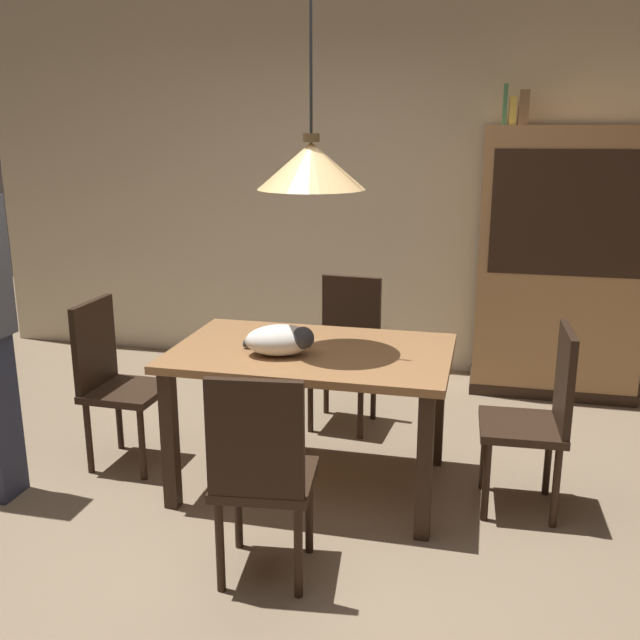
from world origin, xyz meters
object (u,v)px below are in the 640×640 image
chair_near_front (261,470)px  cat_sleeping (282,340)px  book_green_slim (505,105)px  book_yellow_short (513,111)px  chair_far_back (347,345)px  chair_right_side (540,412)px  pendant_lamp (311,165)px  dining_table (312,368)px  book_brown_thick (523,108)px  chair_left_side (113,376)px  hutch_bookcase (560,269)px

chair_near_front → cat_sleeping: (-0.13, 0.75, 0.32)m
book_green_slim → book_yellow_short: size_ratio=1.30×
book_yellow_short → chair_far_back: bearing=-136.8°
chair_right_side → pendant_lamp: pendant_lamp is taller
dining_table → book_brown_thick: size_ratio=5.83×
pendant_lamp → book_brown_thick: (1.01, 1.76, 0.30)m
dining_table → book_yellow_short: book_yellow_short is taller
chair_left_side → book_green_slim: book_green_slim is taller
dining_table → book_yellow_short: bearing=61.8°
hutch_bookcase → dining_table: bearing=-127.1°
chair_far_back → book_yellow_short: (0.93, 0.88, 1.43)m
cat_sleeping → book_brown_thick: 2.47m
dining_table → chair_near_front: bearing=-89.4°
chair_far_back → book_yellow_short: book_yellow_short is taller
chair_far_back → book_brown_thick: 1.97m
chair_left_side → pendant_lamp: 1.61m
hutch_bookcase → book_brown_thick: (-0.32, 0.00, 1.07)m
chair_left_side → dining_table: bearing=-0.1°
chair_right_side → book_yellow_short: 2.27m
pendant_lamp → dining_table: bearing=-95.4°
chair_far_back → book_green_slim: book_green_slim is taller
chair_right_side → chair_near_front: (-1.12, -0.88, 0.00)m
chair_left_side → book_green_slim: (2.02, 1.75, 1.47)m
chair_right_side → chair_left_side: (-2.26, -0.00, 0.00)m
book_green_slim → cat_sleeping: bearing=-118.2°
chair_near_front → book_yellow_short: 3.14m
dining_table → hutch_bookcase: size_ratio=0.76×
chair_far_back → chair_left_side: bearing=-142.3°
chair_far_back → dining_table: bearing=-90.4°
cat_sleeping → hutch_bookcase: 2.37m
chair_far_back → chair_right_side: bearing=-37.9°
hutch_bookcase → book_yellow_short: book_yellow_short is taller
book_brown_thick → dining_table: bearing=-119.9°
chair_left_side → cat_sleeping: 1.06m
chair_far_back → book_yellow_short: 1.92m
dining_table → book_green_slim: size_ratio=5.38×
chair_left_side → chair_far_back: (1.13, 0.88, 0.00)m
chair_far_back → book_brown_thick: size_ratio=3.88×
chair_near_front → dining_table: bearing=90.6°
dining_table → book_yellow_short: 2.37m
cat_sleeping → hutch_bookcase: hutch_bookcase is taller
book_yellow_short → dining_table: bearing=-118.2°
chair_right_side → hutch_bookcase: hutch_bookcase is taller
dining_table → book_yellow_short: size_ratio=7.00×
book_green_slim → book_brown_thick: size_ratio=1.08×
chair_near_front → book_green_slim: (0.88, 2.63, 1.47)m
chair_far_back → cat_sleeping: size_ratio=2.29×
chair_far_back → book_green_slim: (0.88, 0.88, 1.47)m
book_green_slim → chair_right_side: bearing=-82.2°
dining_table → chair_right_side: 1.14m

